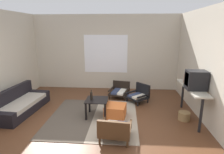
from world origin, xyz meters
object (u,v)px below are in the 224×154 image
at_px(armchair_corner, 139,94).
at_px(glass_bottle, 91,96).
at_px(wicker_basket, 184,116).
at_px(ottoman_orange, 115,111).
at_px(console_shelf, 192,91).
at_px(armchair_striped_foreground, 115,130).
at_px(clay_vase, 188,78).
at_px(coffee_table, 97,103).
at_px(armchair_by_window, 120,90).
at_px(crt_television, 196,80).
at_px(couch, 20,105).

xyz_separation_m(armchair_corner, glass_bottle, (-1.28, -1.10, 0.32)).
bearing_deg(wicker_basket, ottoman_orange, 178.77).
bearing_deg(console_shelf, armchair_striped_foreground, -148.50).
relative_size(ottoman_orange, wicker_basket, 1.80).
distance_m(armchair_corner, console_shelf, 1.64).
xyz_separation_m(ottoman_orange, clay_vase, (1.86, 0.46, 0.79)).
xyz_separation_m(coffee_table, console_shelf, (2.34, 0.07, 0.36)).
bearing_deg(armchair_by_window, crt_television, -42.02).
distance_m(clay_vase, glass_bottle, 2.54).
xyz_separation_m(armchair_striped_foreground, armchair_corner, (0.63, 2.13, 0.01)).
height_order(coffee_table, crt_television, crt_television).
relative_size(armchair_by_window, wicker_basket, 2.64).
relative_size(couch, armchair_corner, 2.45).
relative_size(armchair_striped_foreground, console_shelf, 0.47).
bearing_deg(clay_vase, armchair_corner, 152.14).
height_order(coffee_table, armchair_corner, armchair_corner).
bearing_deg(armchair_by_window, glass_bottle, -113.65).
bearing_deg(crt_television, armchair_striped_foreground, -153.00).
bearing_deg(wicker_basket, crt_television, -26.26).
distance_m(ottoman_orange, wicker_basket, 1.70).
height_order(armchair_by_window, armchair_striped_foreground, armchair_striped_foreground).
bearing_deg(clay_vase, console_shelf, -90.00).
relative_size(armchair_striped_foreground, armchair_corner, 0.92).
bearing_deg(glass_bottle, armchair_striped_foreground, -57.62).
bearing_deg(armchair_striped_foreground, coffee_table, 116.62).
distance_m(armchair_by_window, crt_television, 2.56).
height_order(armchair_by_window, wicker_basket, armchair_by_window).
bearing_deg(couch, ottoman_orange, -2.89).
relative_size(coffee_table, armchair_by_window, 0.75).
bearing_deg(console_shelf, coffee_table, -178.29).
bearing_deg(couch, armchair_corner, 16.39).
bearing_deg(glass_bottle, crt_television, -2.46).
bearing_deg(crt_television, armchair_corner, 134.50).
xyz_separation_m(armchair_striped_foreground, crt_television, (1.81, 0.92, 0.81)).
bearing_deg(crt_television, wicker_basket, 153.74).
relative_size(coffee_table, clay_vase, 1.61).
bearing_deg(armchair_striped_foreground, crt_television, 27.00).
height_order(armchair_by_window, glass_bottle, glass_bottle).
relative_size(ottoman_orange, console_shelf, 0.35).
relative_size(armchair_corner, wicker_basket, 2.68).
distance_m(couch, ottoman_orange, 2.61).
relative_size(armchair_by_window, armchair_striped_foreground, 1.07).
bearing_deg(glass_bottle, wicker_basket, -0.69).
relative_size(coffee_table, wicker_basket, 1.97).
distance_m(ottoman_orange, clay_vase, 2.08).
relative_size(glass_bottle, wicker_basket, 0.89).
height_order(coffee_table, armchair_by_window, armchair_by_window).
distance_m(crt_television, wicker_basket, 0.96).
bearing_deg(couch, wicker_basket, -2.23).
distance_m(coffee_table, console_shelf, 2.37).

